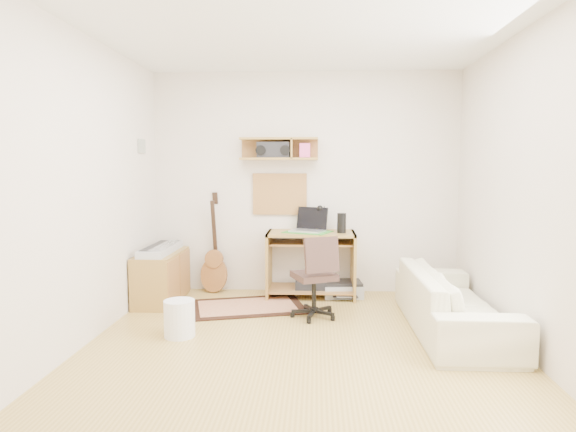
# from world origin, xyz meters

# --- Properties ---
(floor) EXTENTS (3.60, 4.00, 0.01)m
(floor) POSITION_xyz_m (0.00, 0.00, -0.01)
(floor) COLOR tan
(floor) RESTS_ON ground
(ceiling) EXTENTS (3.60, 4.00, 0.01)m
(ceiling) POSITION_xyz_m (0.00, 0.00, 2.60)
(ceiling) COLOR white
(ceiling) RESTS_ON ground
(back_wall) EXTENTS (3.60, 0.01, 2.60)m
(back_wall) POSITION_xyz_m (0.00, 2.00, 1.30)
(back_wall) COLOR silver
(back_wall) RESTS_ON ground
(left_wall) EXTENTS (0.01, 4.00, 2.60)m
(left_wall) POSITION_xyz_m (-1.80, 0.00, 1.30)
(left_wall) COLOR silver
(left_wall) RESTS_ON ground
(right_wall) EXTENTS (0.01, 4.00, 2.60)m
(right_wall) POSITION_xyz_m (1.80, 0.00, 1.30)
(right_wall) COLOR silver
(right_wall) RESTS_ON ground
(wall_shelf) EXTENTS (0.90, 0.25, 0.26)m
(wall_shelf) POSITION_xyz_m (-0.30, 1.88, 1.70)
(wall_shelf) COLOR olive
(wall_shelf) RESTS_ON back_wall
(cork_board) EXTENTS (0.64, 0.03, 0.49)m
(cork_board) POSITION_xyz_m (-0.30, 1.98, 1.17)
(cork_board) COLOR tan
(cork_board) RESTS_ON back_wall
(wall_photo) EXTENTS (0.02, 0.20, 0.15)m
(wall_photo) POSITION_xyz_m (-1.79, 1.50, 1.72)
(wall_photo) COLOR #4C8CBF
(wall_photo) RESTS_ON left_wall
(desk) EXTENTS (1.00, 0.55, 0.75)m
(desk) POSITION_xyz_m (0.08, 1.73, 0.38)
(desk) COLOR olive
(desk) RESTS_ON floor
(laptop) EXTENTS (0.49, 0.49, 0.28)m
(laptop) POSITION_xyz_m (0.04, 1.71, 0.89)
(laptop) COLOR silver
(laptop) RESTS_ON desk
(speaker) EXTENTS (0.10, 0.10, 0.22)m
(speaker) POSITION_xyz_m (0.42, 1.68, 0.86)
(speaker) COLOR black
(speaker) RESTS_ON desk
(desk_lamp) EXTENTS (0.10, 0.10, 0.30)m
(desk_lamp) POSITION_xyz_m (0.23, 1.87, 0.90)
(desk_lamp) COLOR black
(desk_lamp) RESTS_ON desk
(pencil_cup) EXTENTS (0.06, 0.06, 0.09)m
(pencil_cup) POSITION_xyz_m (0.41, 1.83, 0.80)
(pencil_cup) COLOR #3549A0
(pencil_cup) RESTS_ON desk
(boombox) EXTENTS (0.38, 0.17, 0.19)m
(boombox) POSITION_xyz_m (-0.36, 1.87, 1.68)
(boombox) COLOR black
(boombox) RESTS_ON wall_shelf
(rug) EXTENTS (1.36, 1.08, 0.02)m
(rug) POSITION_xyz_m (-0.60, 1.23, 0.01)
(rug) COLOR beige
(rug) RESTS_ON floor
(task_chair) EXTENTS (0.56, 0.56, 0.84)m
(task_chair) POSITION_xyz_m (0.12, 0.92, 0.42)
(task_chair) COLOR #33231E
(task_chair) RESTS_ON floor
(cabinet) EXTENTS (0.40, 0.90, 0.55)m
(cabinet) POSITION_xyz_m (-1.58, 1.42, 0.28)
(cabinet) COLOR olive
(cabinet) RESTS_ON floor
(music_keyboard) EXTENTS (0.27, 0.86, 0.08)m
(music_keyboard) POSITION_xyz_m (-1.58, 1.42, 0.59)
(music_keyboard) COLOR #B2B5BA
(music_keyboard) RESTS_ON cabinet
(guitar) EXTENTS (0.34, 0.23, 1.20)m
(guitar) POSITION_xyz_m (-1.08, 1.86, 0.60)
(guitar) COLOR #945D2D
(guitar) RESTS_ON floor
(waste_basket) EXTENTS (0.31, 0.31, 0.33)m
(waste_basket) POSITION_xyz_m (-1.07, 0.29, 0.16)
(waste_basket) COLOR white
(waste_basket) RESTS_ON floor
(printer) EXTENTS (0.47, 0.38, 0.17)m
(printer) POSITION_xyz_m (0.44, 1.75, 0.08)
(printer) COLOR #A5A8AA
(printer) RESTS_ON floor
(sofa) EXTENTS (0.55, 1.88, 0.74)m
(sofa) POSITION_xyz_m (1.38, 0.59, 0.37)
(sofa) COLOR beige
(sofa) RESTS_ON floor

